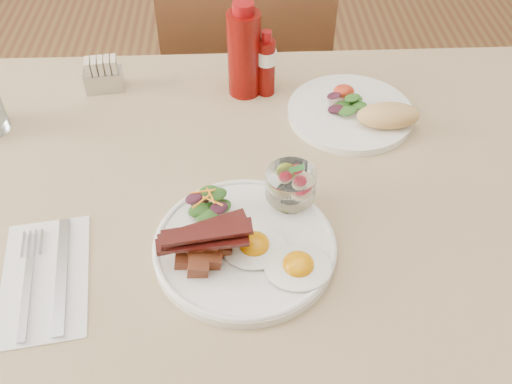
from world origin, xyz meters
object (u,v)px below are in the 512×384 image
object	(u,v)px
table	(257,226)
main_plate	(245,247)
sugar_caddy	(103,76)
fruit_cup	(291,185)
hot_sauce_bottle	(266,64)
ketchup_bottle	(244,53)
chair_far	(246,81)
second_plate	(359,112)

from	to	relation	value
table	main_plate	bearing A→B (deg)	-101.05
sugar_caddy	fruit_cup	bearing A→B (deg)	-53.84
hot_sauce_bottle	sugar_caddy	bearing A→B (deg)	175.43
main_plate	fruit_cup	bearing A→B (deg)	46.24
ketchup_bottle	sugar_caddy	size ratio (longest dim) A/B	2.35
main_plate	fruit_cup	world-z (taller)	fruit_cup
table	chair_far	world-z (taller)	chair_far
ketchup_bottle	hot_sauce_bottle	size ratio (longest dim) A/B	1.40
table	ketchup_bottle	distance (m)	0.34
chair_far	main_plate	world-z (taller)	chair_far
table	second_plate	world-z (taller)	second_plate
chair_far	second_plate	distance (m)	0.57
chair_far	sugar_caddy	size ratio (longest dim) A/B	11.29
second_plate	ketchup_bottle	size ratio (longest dim) A/B	1.27
sugar_caddy	ketchup_bottle	bearing A→B (deg)	-12.10
second_plate	sugar_caddy	xyz separation A→B (m)	(-0.50, 0.12, 0.01)
second_plate	ketchup_bottle	xyz separation A→B (m)	(-0.22, 0.10, 0.07)
ketchup_bottle	hot_sauce_bottle	bearing A→B (deg)	-6.98
table	second_plate	bearing A→B (deg)	42.85
hot_sauce_bottle	fruit_cup	bearing A→B (deg)	-86.61
second_plate	hot_sauce_bottle	xyz separation A→B (m)	(-0.17, 0.10, 0.05)
main_plate	second_plate	world-z (taller)	second_plate
main_plate	chair_far	bearing A→B (deg)	88.20
ketchup_bottle	sugar_caddy	distance (m)	0.29
chair_far	second_plate	world-z (taller)	chair_far
table	chair_far	distance (m)	0.68
fruit_cup	hot_sauce_bottle	xyz separation A→B (m)	(-0.02, 0.34, 0.01)
main_plate	sugar_caddy	size ratio (longest dim) A/B	3.40
chair_far	hot_sauce_bottle	xyz separation A→B (m)	(0.03, -0.38, 0.29)
sugar_caddy	hot_sauce_bottle	bearing A→B (deg)	-12.47
second_plate	sugar_caddy	world-z (taller)	sugar_caddy
fruit_cup	ketchup_bottle	size ratio (longest dim) A/B	0.42
fruit_cup	ketchup_bottle	distance (m)	0.35
main_plate	sugar_caddy	xyz separation A→B (m)	(-0.27, 0.44, 0.02)
second_plate	fruit_cup	bearing A→B (deg)	-122.93
fruit_cup	hot_sauce_bottle	size ratio (longest dim) A/B	0.59
table	sugar_caddy	xyz separation A→B (m)	(-0.30, 0.31, 0.12)
chair_far	table	bearing A→B (deg)	-90.00
main_plate	hot_sauce_bottle	xyz separation A→B (m)	(0.06, 0.41, 0.06)
table	chair_far	size ratio (longest dim) A/B	1.43
sugar_caddy	table	bearing A→B (deg)	-54.25
main_plate	hot_sauce_bottle	bearing A→B (deg)	82.33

